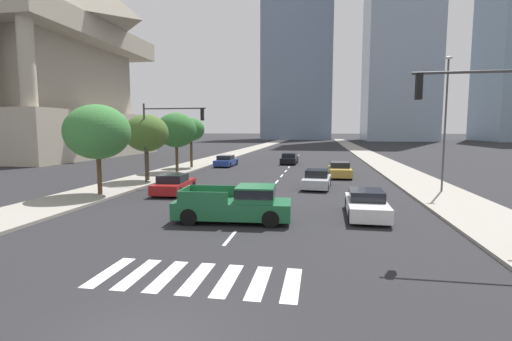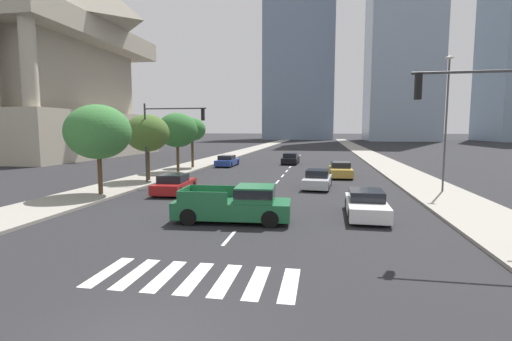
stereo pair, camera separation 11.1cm
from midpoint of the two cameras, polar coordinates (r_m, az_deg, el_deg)
sidewalk_east at (r=37.35m, az=21.76°, el=-0.53°), size 4.00×260.00×0.15m
sidewalk_west at (r=39.34m, az=-11.70°, el=0.10°), size 4.00×260.00×0.15m
crosswalk_near at (r=11.19m, az=-9.00°, el=-15.85°), size 5.85×2.36×0.01m
lane_divider_center at (r=38.17m, az=4.79°, el=-0.08°), size 0.14×50.00×0.01m
pickup_truck at (r=17.15m, az=-2.56°, el=-5.15°), size 5.40×2.36×1.67m
sedan_white_0 at (r=18.94m, az=16.62°, el=-5.00°), size 1.91×4.49×1.27m
sedan_red_1 at (r=25.32m, az=-12.24°, el=-2.08°), size 2.05×4.35×1.29m
sedan_blue_2 at (r=43.23m, az=-4.34°, el=1.44°), size 1.93×4.58×1.27m
sedan_gold_3 at (r=33.97m, az=12.85°, el=0.05°), size 1.99×4.41×1.34m
sedan_black_4 at (r=46.09m, az=5.36°, el=1.76°), size 1.97×4.59×1.33m
sedan_silver_5 at (r=27.34m, az=9.48°, el=-1.39°), size 2.12×4.36×1.32m
traffic_signal_near at (r=14.99m, az=31.57°, el=6.33°), size 3.99×0.28×6.39m
traffic_signal_far at (r=29.24m, az=-13.25°, el=6.30°), size 5.17×0.28×6.03m
street_lamp_east at (r=27.31m, az=27.17°, el=7.49°), size 0.50×0.24×8.71m
street_tree_nearest at (r=25.36m, az=-22.84°, el=5.44°), size 4.00×4.00×5.61m
street_tree_second at (r=31.16m, az=-16.18°, el=5.49°), size 3.49×3.49×5.27m
street_tree_third at (r=36.95m, az=-11.84°, el=6.03°), size 3.89×3.89×5.66m
street_tree_fourth at (r=40.85m, az=-9.66°, el=6.15°), size 2.90×2.90×5.30m
war_memorial at (r=71.38m, az=-32.33°, el=17.50°), size 30.72×30.72×37.77m
office_tower_left_skyline at (r=171.03m, az=6.73°, el=17.62°), size 29.27×24.91×77.11m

